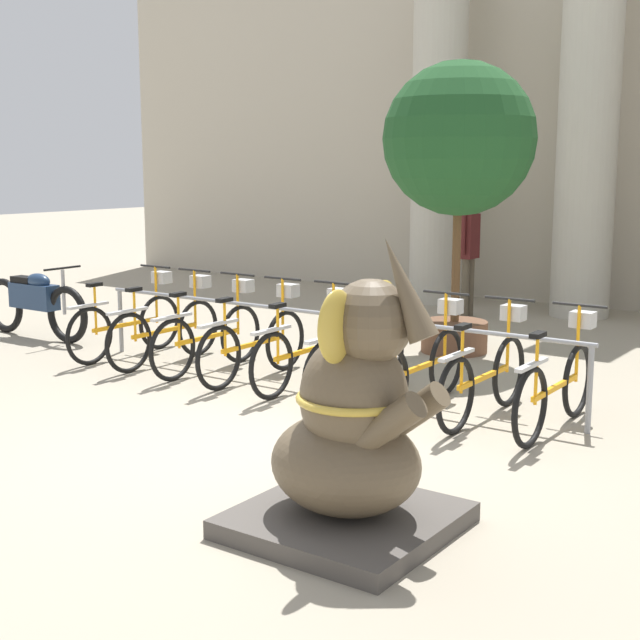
{
  "coord_description": "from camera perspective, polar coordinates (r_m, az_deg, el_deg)",
  "views": [
    {
      "loc": [
        4.37,
        -5.17,
        2.21
      ],
      "look_at": [
        0.37,
        0.46,
        1.0
      ],
      "focal_mm": 50.0,
      "sensor_mm": 36.0,
      "label": 1
    }
  ],
  "objects": [
    {
      "name": "bicycle_0",
      "position": [
        10.57,
        -12.16,
        -0.14
      ],
      "size": [
        0.48,
        1.73,
        1.02
      ],
      "color": "black",
      "rests_on": "ground_plane"
    },
    {
      "name": "bicycle_6",
      "position": [
        8.22,
        6.51,
        -2.84
      ],
      "size": [
        0.48,
        1.73,
        1.02
      ],
      "color": "black",
      "rests_on": "ground_plane"
    },
    {
      "name": "bicycle_1",
      "position": [
        10.1,
        -9.75,
        -0.52
      ],
      "size": [
        0.48,
        1.73,
        1.02
      ],
      "color": "black",
      "rests_on": "ground_plane"
    },
    {
      "name": "bicycle_8",
      "position": [
        7.72,
        14.94,
        -3.98
      ],
      "size": [
        0.48,
        1.73,
        1.02
      ],
      "color": "black",
      "rests_on": "ground_plane"
    },
    {
      "name": "bike_rack",
      "position": [
        8.92,
        -0.44,
        -0.19
      ],
      "size": [
        5.74,
        0.05,
        0.77
      ],
      "color": "gray",
      "rests_on": "ground_plane"
    },
    {
      "name": "bicycle_2",
      "position": [
        9.67,
        -7.02,
        -0.92
      ],
      "size": [
        0.48,
        1.73,
        1.02
      ],
      "color": "black",
      "rests_on": "ground_plane"
    },
    {
      "name": "bicycle_5",
      "position": [
        8.5,
        2.53,
        -2.37
      ],
      "size": [
        0.48,
        1.73,
        1.02
      ],
      "color": "black",
      "rests_on": "ground_plane"
    },
    {
      "name": "building_facade",
      "position": [
        14.47,
        18.14,
        12.6
      ],
      "size": [
        20.0,
        0.2,
        6.0
      ],
      "color": "#BCB29E",
      "rests_on": "ground_plane"
    },
    {
      "name": "potted_tree",
      "position": [
        10.54,
        8.9,
        10.88
      ],
      "size": [
        1.77,
        1.77,
        3.38
      ],
      "color": "brown",
      "rests_on": "ground_plane"
    },
    {
      "name": "column_left",
      "position": [
        14.45,
        7.6,
        11.5
      ],
      "size": [
        1.07,
        1.07,
        5.16
      ],
      "color": "#BCB7A8",
      "rests_on": "ground_plane"
    },
    {
      "name": "column_middle",
      "position": [
        13.5,
        16.76,
        11.29
      ],
      "size": [
        1.07,
        1.07,
        5.16
      ],
      "color": "#BCB7A8",
      "rests_on": "ground_plane"
    },
    {
      "name": "bicycle_4",
      "position": [
        8.89,
        -0.8,
        -1.81
      ],
      "size": [
        0.48,
        1.73,
        1.02
      ],
      "color": "black",
      "rests_on": "ground_plane"
    },
    {
      "name": "ground_plane",
      "position": [
        7.12,
        -4.67,
        -8.18
      ],
      "size": [
        60.0,
        60.0,
        0.0
      ],
      "primitive_type": "plane",
      "color": "#9E937F"
    },
    {
      "name": "bicycle_7",
      "position": [
        7.94,
        10.57,
        -3.41
      ],
      "size": [
        0.48,
        1.73,
        1.02
      ],
      "color": "black",
      "rests_on": "ground_plane"
    },
    {
      "name": "elephant_statue",
      "position": [
        5.37,
        2.11,
        -7.22
      ],
      "size": [
        1.22,
        1.22,
        1.84
      ],
      "color": "#4C4742",
      "rests_on": "ground_plane"
    },
    {
      "name": "person_pedestrian",
      "position": [
        13.13,
        9.51,
        4.79
      ],
      "size": [
        0.23,
        0.47,
        1.75
      ],
      "color": "brown",
      "rests_on": "ground_plane"
    },
    {
      "name": "bicycle_3",
      "position": [
        9.25,
        -4.12,
        -1.37
      ],
      "size": [
        0.48,
        1.73,
        1.02
      ],
      "color": "black",
      "rests_on": "ground_plane"
    },
    {
      "name": "motorcycle",
      "position": [
        11.99,
        -17.78,
        1.12
      ],
      "size": [
        2.0,
        0.55,
        0.96
      ],
      "color": "black",
      "rests_on": "ground_plane"
    }
  ]
}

